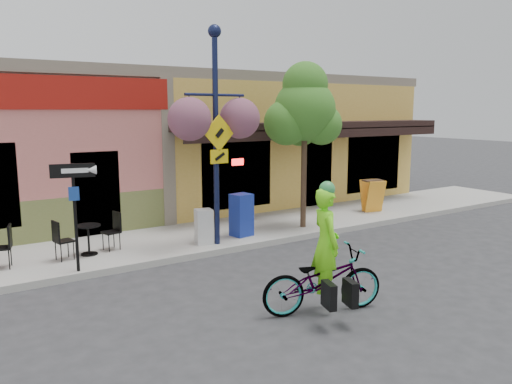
% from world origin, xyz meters
% --- Properties ---
extents(ground, '(90.00, 90.00, 0.00)m').
position_xyz_m(ground, '(0.00, 0.00, 0.00)').
color(ground, '#2D2D30').
rests_on(ground, ground).
extents(sidewalk, '(24.00, 3.00, 0.15)m').
position_xyz_m(sidewalk, '(0.00, 2.00, 0.07)').
color(sidewalk, '#9E9B93').
rests_on(sidewalk, ground).
extents(curb, '(24.00, 0.12, 0.15)m').
position_xyz_m(curb, '(0.00, 0.55, 0.07)').
color(curb, '#A8A59E').
rests_on(curb, ground).
extents(building, '(18.20, 8.20, 4.50)m').
position_xyz_m(building, '(0.00, 7.50, 2.25)').
color(building, '#C46861').
rests_on(building, ground).
extents(bicycle, '(2.22, 1.32, 1.10)m').
position_xyz_m(bicycle, '(-1.21, -3.32, 0.55)').
color(bicycle, maroon).
rests_on(bicycle, ground).
extents(cyclist_rider, '(0.62, 0.78, 1.85)m').
position_xyz_m(cyclist_rider, '(-1.16, -3.32, 0.93)').
color(cyclist_rider, '#75F419').
rests_on(cyclist_rider, ground).
extents(lamp_post, '(1.69, 0.82, 5.11)m').
position_xyz_m(lamp_post, '(-0.85, 0.95, 2.70)').
color(lamp_post, '#12193A').
rests_on(lamp_post, sidewalk).
extents(one_way_sign, '(0.85, 0.37, 2.17)m').
position_xyz_m(one_way_sign, '(-4.19, 0.65, 1.24)').
color(one_way_sign, black).
rests_on(one_way_sign, sidewalk).
extents(cafe_set_right, '(1.59, 1.01, 0.88)m').
position_xyz_m(cafe_set_right, '(-3.69, 1.70, 0.59)').
color(cafe_set_right, black).
rests_on(cafe_set_right, sidewalk).
extents(newspaper_box_blue, '(0.55, 0.51, 1.08)m').
position_xyz_m(newspaper_box_blue, '(0.04, 1.28, 0.69)').
color(newspaper_box_blue, navy).
rests_on(newspaper_box_blue, sidewalk).
extents(newspaper_box_grey, '(0.45, 0.43, 0.84)m').
position_xyz_m(newspaper_box_grey, '(-1.11, 1.14, 0.57)').
color(newspaper_box_grey, silver).
rests_on(newspaper_box_grey, sidewalk).
extents(street_tree, '(1.91, 1.91, 4.51)m').
position_xyz_m(street_tree, '(1.98, 1.19, 2.40)').
color(street_tree, '#3D7A26').
rests_on(street_tree, sidewalk).
extents(sandwich_board, '(0.69, 0.57, 1.01)m').
position_xyz_m(sandwich_board, '(5.08, 1.46, 0.66)').
color(sandwich_board, orange).
rests_on(sandwich_board, sidewalk).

